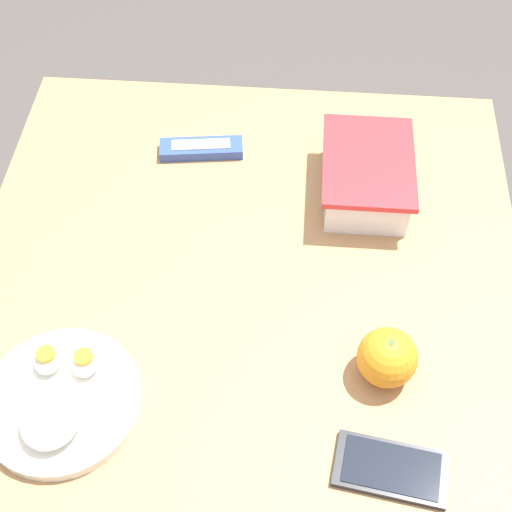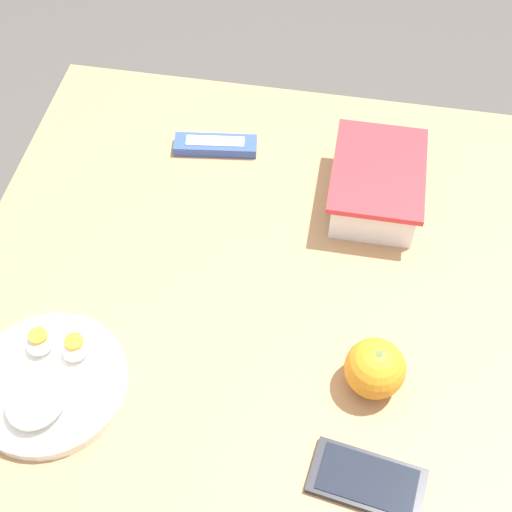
% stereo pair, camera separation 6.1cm
% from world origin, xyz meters
% --- Properties ---
extents(ground_plane, '(10.00, 10.00, 0.00)m').
position_xyz_m(ground_plane, '(0.00, 0.00, 0.00)').
color(ground_plane, '#4C4742').
extents(table, '(0.92, 0.84, 0.77)m').
position_xyz_m(table, '(0.00, 0.00, 0.63)').
color(table, '#AD7F51').
rests_on(table, ground_plane).
extents(food_container, '(0.20, 0.14, 0.08)m').
position_xyz_m(food_container, '(-0.22, 0.18, 0.80)').
color(food_container, white).
rests_on(food_container, table).
extents(orange_fruit, '(0.08, 0.08, 0.08)m').
position_xyz_m(orange_fruit, '(0.11, 0.20, 0.81)').
color(orange_fruit, orange).
rests_on(orange_fruit, table).
extents(rice_plate, '(0.21, 0.21, 0.05)m').
position_xyz_m(rice_plate, '(0.19, -0.22, 0.79)').
color(rice_plate, silver).
rests_on(rice_plate, table).
extents(candy_bar, '(0.06, 0.15, 0.02)m').
position_xyz_m(candy_bar, '(-0.29, -0.10, 0.78)').
color(candy_bar, '#334C9E').
rests_on(candy_bar, table).
extents(cell_phone, '(0.09, 0.15, 0.01)m').
position_xyz_m(cell_phone, '(0.25, 0.21, 0.78)').
color(cell_phone, '#232328').
rests_on(cell_phone, table).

